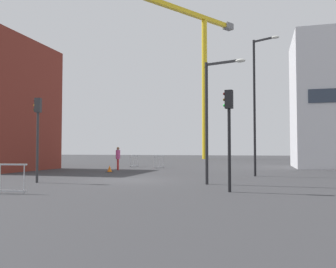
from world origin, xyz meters
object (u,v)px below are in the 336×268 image
at_px(traffic_light_crosswalk, 229,123).
at_px(traffic_cone_orange, 110,169).
at_px(pedestrian_walking, 118,157).
at_px(streetlamp_tall, 257,97).
at_px(traffic_light_verge, 38,126).
at_px(streetlamp_short, 212,109).
at_px(construction_crane, 202,61).

bearing_deg(traffic_light_crosswalk, traffic_cone_orange, 133.65).
bearing_deg(pedestrian_walking, streetlamp_tall, -20.90).
bearing_deg(traffic_cone_orange, traffic_light_crosswalk, -46.35).
distance_m(pedestrian_walking, traffic_cone_orange, 2.80).
height_order(streetlamp_tall, traffic_light_verge, streetlamp_tall).
height_order(streetlamp_short, traffic_light_crosswalk, streetlamp_short).
xyz_separation_m(traffic_light_crosswalk, traffic_cone_orange, (-9.18, 9.62, -2.37)).
distance_m(traffic_light_crosswalk, pedestrian_walking, 15.68).
bearing_deg(traffic_light_verge, pedestrian_walking, 92.14).
distance_m(traffic_light_verge, traffic_cone_orange, 8.60).
distance_m(streetlamp_tall, traffic_light_verge, 12.43).
bearing_deg(streetlamp_tall, pedestrian_walking, 159.10).
xyz_separation_m(construction_crane, streetlamp_tall, (9.33, -36.94, -11.77)).
bearing_deg(pedestrian_walking, traffic_light_crosswalk, -51.73).
height_order(streetlamp_short, traffic_light_verge, streetlamp_short).
xyz_separation_m(traffic_light_crosswalk, pedestrian_walking, (-9.67, 12.25, -1.54)).
bearing_deg(traffic_cone_orange, construction_crane, 88.72).
relative_size(construction_crane, traffic_light_crosswalk, 6.41).
relative_size(streetlamp_short, pedestrian_walking, 3.15).
relative_size(construction_crane, pedestrian_walking, 13.79).
bearing_deg(construction_crane, traffic_cone_orange, -91.28).
bearing_deg(streetlamp_short, construction_crane, 99.89).
height_order(streetlamp_short, pedestrian_walking, streetlamp_short).
height_order(construction_crane, traffic_light_verge, construction_crane).
bearing_deg(streetlamp_short, pedestrian_walking, 132.00).
relative_size(construction_crane, traffic_cone_orange, 52.32).
bearing_deg(traffic_light_crosswalk, traffic_light_verge, 171.40).
distance_m(streetlamp_short, traffic_light_verge, 8.40).
bearing_deg(streetlamp_tall, traffic_light_crosswalk, -96.56).
distance_m(traffic_light_crosswalk, traffic_light_verge, 9.37).
relative_size(streetlamp_tall, traffic_light_verge, 2.01).
bearing_deg(traffic_light_verge, streetlamp_short, 8.26).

